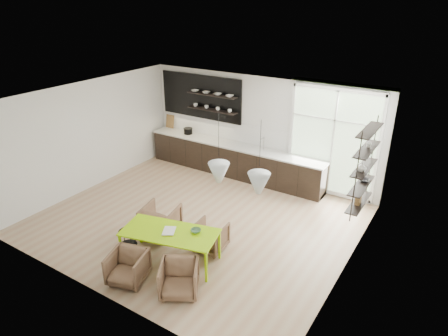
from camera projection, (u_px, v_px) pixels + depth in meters
The scene contains 11 objects.
room at pixel (243, 153), 9.46m from camera, with size 7.02×6.01×2.91m.
kitchen_run at pixel (232, 155), 11.66m from camera, with size 5.54×0.69×2.75m.
right_shelving at pixel (363, 170), 8.08m from camera, with size 0.26×1.22×1.90m.
dining_table at pixel (170, 234), 7.79m from camera, with size 2.02×1.28×0.68m.
armchair_back_left at pixel (161, 220), 8.80m from camera, with size 0.74×0.76×0.69m, color brown.
armchair_back_right at pixel (210, 237), 8.29m from camera, with size 0.64×0.65×0.60m, color brown.
armchair_front_left at pixel (128, 267), 7.36m from camera, with size 0.65×0.67×0.61m, color brown.
armchair_front_right at pixel (179, 279), 7.07m from camera, with size 0.66×0.68×0.62m, color brown.
wire_stool at pixel (128, 238), 8.25m from camera, with size 0.37×0.37×0.47m.
table_book at pixel (163, 231), 7.77m from camera, with size 0.23×0.31×0.03m, color white.
table_bowl at pixel (196, 231), 7.74m from camera, with size 0.20×0.20×0.06m, color #4D7751.
Camera 1 is at (4.93, -6.56, 4.97)m, focal length 32.00 mm.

